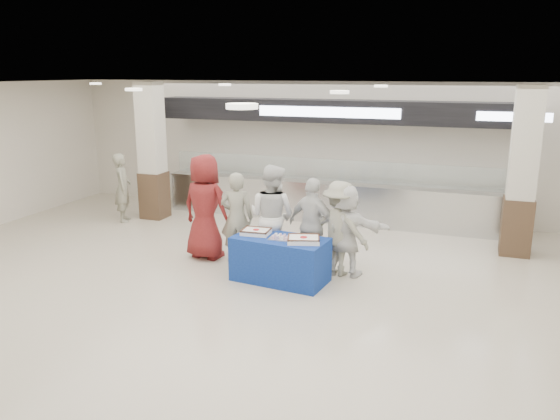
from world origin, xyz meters
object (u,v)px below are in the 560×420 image
at_px(civilian_maroon, 205,207).
at_px(chef_tall, 272,216).
at_px(sheet_cake_left, 256,231).
at_px(chef_short, 313,225).
at_px(soldier_b, 339,229).
at_px(sheet_cake_right, 304,239).
at_px(cupcake_tray, 281,237).
at_px(soldier_bg, 123,188).
at_px(soldier_a, 237,218).
at_px(civilian_white, 345,230).
at_px(display_table, 280,259).

distance_m(civilian_maroon, chef_tall, 1.33).
bearing_deg(sheet_cake_left, chef_short, 34.56).
bearing_deg(soldier_b, sheet_cake_right, 74.98).
xyz_separation_m(sheet_cake_right, cupcake_tray, (-0.40, 0.05, -0.02)).
bearing_deg(soldier_b, cupcake_tray, 54.22).
distance_m(cupcake_tray, soldier_bg, 5.30).
height_order(soldier_a, soldier_b, soldier_a).
distance_m(soldier_b, civilian_white, 0.11).
bearing_deg(cupcake_tray, civilian_white, 36.70).
distance_m(soldier_a, chef_tall, 0.70).
bearing_deg(chef_short, cupcake_tray, 82.46).
bearing_deg(soldier_a, soldier_b, 166.10).
bearing_deg(display_table, sheet_cake_left, 177.92).
bearing_deg(civilian_maroon, chef_tall, -171.31).
bearing_deg(civilian_maroon, cupcake_tray, 167.34).
relative_size(soldier_a, civilian_white, 1.04).
bearing_deg(sheet_cake_left, civilian_maroon, 155.50).
relative_size(soldier_a, soldier_bg, 1.05).
height_order(display_table, sheet_cake_right, sheet_cake_right).
bearing_deg(soldier_bg, chef_short, -138.55).
height_order(chef_tall, chef_short, chef_tall).
height_order(soldier_a, chef_tall, chef_tall).
distance_m(display_table, soldier_bg, 5.28).
height_order(chef_tall, civilian_white, chef_tall).
height_order(civilian_maroon, chef_short, civilian_maroon).
bearing_deg(sheet_cake_right, sheet_cake_left, 169.92).
relative_size(display_table, soldier_bg, 0.97).
xyz_separation_m(sheet_cake_left, sheet_cake_right, (0.89, -0.16, 0.00)).
relative_size(civilian_white, soldier_bg, 1.00).
xyz_separation_m(display_table, chef_tall, (-0.38, 0.64, 0.55)).
xyz_separation_m(sheet_cake_right, civilian_white, (0.51, 0.73, 0.00)).
bearing_deg(soldier_a, cupcake_tray, 134.40).
relative_size(display_table, sheet_cake_right, 2.58).
height_order(cupcake_tray, soldier_bg, soldier_bg).
bearing_deg(civilian_white, sheet_cake_left, 22.70).
distance_m(chef_tall, civilian_white, 1.33).
distance_m(sheet_cake_right, chef_tall, 1.10).
bearing_deg(soldier_a, chef_short, 166.03).
bearing_deg(soldier_b, civilian_white, -167.15).
bearing_deg(soldier_b, display_table, 51.45).
xyz_separation_m(cupcake_tray, civilian_maroon, (-1.74, 0.68, 0.20)).
height_order(soldier_a, chef_short, soldier_a).
bearing_deg(chef_short, civilian_white, -161.11).
xyz_separation_m(display_table, sheet_cake_left, (-0.46, 0.07, 0.42)).
xyz_separation_m(soldier_b, civilian_white, (0.10, -0.00, -0.01)).
bearing_deg(chef_tall, soldier_a, 12.95).
bearing_deg(civilian_white, soldier_b, -0.62).
distance_m(display_table, soldier_a, 1.33).
distance_m(chef_short, soldier_bg, 5.36).
relative_size(sheet_cake_right, soldier_a, 0.36).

